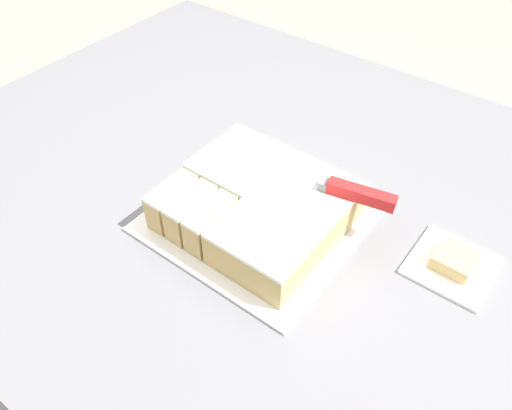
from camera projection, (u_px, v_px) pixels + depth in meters
The scene contains 7 objects.
ground_plane at pixel (257, 399), 1.62m from camera, with size 8.00×8.00×0.00m, color #9E9384.
countertop at pixel (258, 318), 1.29m from camera, with size 1.40×1.10×0.95m.
cake_board at pixel (256, 220), 0.88m from camera, with size 0.34×0.31×0.01m.
cake at pixel (259, 205), 0.85m from camera, with size 0.29×0.26×0.07m.
knife at pixel (346, 190), 0.81m from camera, with size 0.28×0.08×0.02m.
paper_napkin at pixel (452, 266), 0.80m from camera, with size 0.13×0.13×0.01m.
brownie at pixel (454, 260), 0.79m from camera, with size 0.06×0.06×0.02m.
Camera 1 is at (0.43, -0.58, 1.59)m, focal length 35.00 mm.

